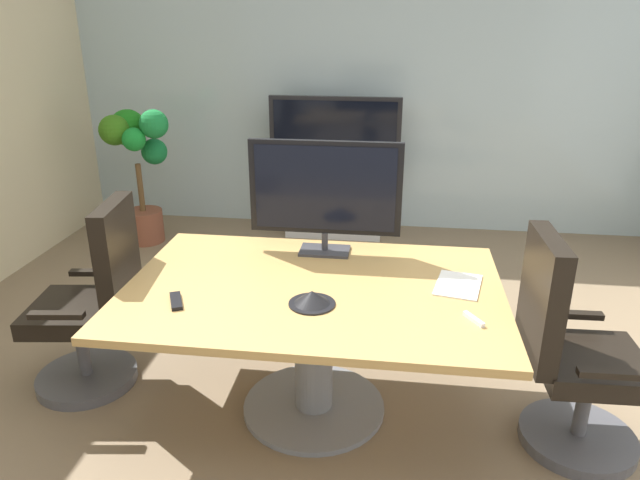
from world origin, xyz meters
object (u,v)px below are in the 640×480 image
(remote_control, at_px, (176,301))
(office_chair_left, at_px, (94,312))
(office_chair_right, at_px, (570,363))
(conference_table, at_px, (313,318))
(potted_plant, at_px, (137,160))
(tv_monitor, at_px, (325,191))
(wall_display_unit, at_px, (334,190))
(conference_phone, at_px, (312,298))

(remote_control, bearing_deg, office_chair_left, 127.21)
(office_chair_right, bearing_deg, office_chair_left, 84.01)
(conference_table, relative_size, potted_plant, 1.52)
(conference_table, xyz_separation_m, office_chair_left, (-1.24, 0.08, -0.10))
(conference_table, xyz_separation_m, remote_control, (-0.61, -0.26, 0.19))
(office_chair_right, relative_size, tv_monitor, 1.30)
(wall_display_unit, distance_m, potted_plant, 1.82)
(potted_plant, bearing_deg, remote_control, -62.64)
(conference_table, distance_m, tv_monitor, 0.71)
(conference_table, xyz_separation_m, conference_phone, (0.02, -0.19, 0.21))
(conference_table, xyz_separation_m, office_chair_right, (1.24, -0.10, -0.10))
(wall_display_unit, bearing_deg, tv_monitor, -85.12)
(office_chair_right, bearing_deg, remote_control, 93.15)
(office_chair_left, bearing_deg, potted_plant, -170.18)
(conference_table, bearing_deg, office_chair_right, -4.44)
(office_chair_left, height_order, conference_phone, office_chair_left)
(tv_monitor, xyz_separation_m, conference_phone, (0.02, -0.65, -0.33))
(tv_monitor, height_order, conference_phone, tv_monitor)
(tv_monitor, height_order, wall_display_unit, tv_monitor)
(office_chair_right, distance_m, potted_plant, 3.98)
(office_chair_right, xyz_separation_m, wall_display_unit, (-1.43, 2.79, -0.01))
(office_chair_left, relative_size, office_chair_right, 1.00)
(office_chair_left, bearing_deg, conference_phone, 70.32)
(conference_table, relative_size, office_chair_left, 1.72)
(tv_monitor, distance_m, remote_control, 1.01)
(conference_phone, distance_m, remote_control, 0.64)
(conference_phone, bearing_deg, office_chair_left, 167.79)
(tv_monitor, height_order, remote_control, tv_monitor)
(office_chair_left, xyz_separation_m, office_chair_right, (2.49, -0.18, 0.00))
(conference_table, distance_m, potted_plant, 3.00)
(office_chair_left, height_order, remote_control, office_chair_left)
(potted_plant, xyz_separation_m, remote_control, (1.32, -2.54, -0.03))
(conference_table, distance_m, remote_control, 0.69)
(office_chair_left, distance_m, office_chair_right, 2.49)
(office_chair_left, xyz_separation_m, potted_plant, (-0.69, 2.20, 0.32))
(potted_plant, bearing_deg, conference_phone, -51.76)
(office_chair_right, bearing_deg, conference_phone, 92.64)
(conference_table, bearing_deg, office_chair_left, 176.33)
(conference_table, xyz_separation_m, potted_plant, (-1.93, 2.28, 0.22))
(tv_monitor, relative_size, potted_plant, 0.68)
(office_chair_left, relative_size, tv_monitor, 1.30)
(tv_monitor, bearing_deg, wall_display_unit, 94.88)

